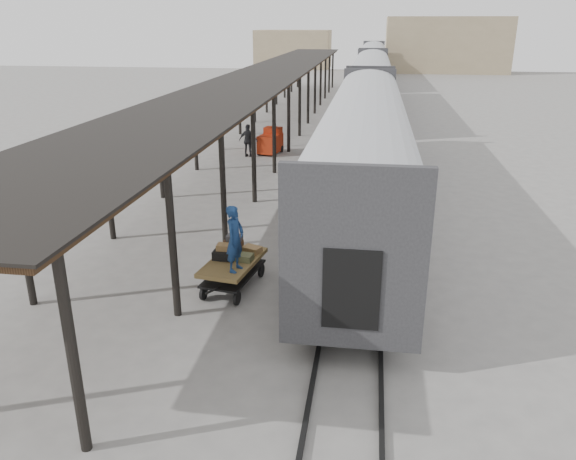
# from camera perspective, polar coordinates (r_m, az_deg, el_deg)

# --- Properties ---
(ground) EXTENTS (160.00, 160.00, 0.00)m
(ground) POSITION_cam_1_polar(r_m,az_deg,el_deg) (16.56, -4.42, -5.58)
(ground) COLOR slate
(ground) RESTS_ON ground
(train) EXTENTS (3.45, 76.01, 4.01)m
(train) POSITION_cam_1_polar(r_m,az_deg,el_deg) (48.50, 8.41, 14.81)
(train) COLOR silver
(train) RESTS_ON ground
(canopy) EXTENTS (4.90, 64.30, 4.15)m
(canopy) POSITION_cam_1_polar(r_m,az_deg,el_deg) (39.23, -1.68, 15.66)
(canopy) COLOR #422B19
(canopy) RESTS_ON ground
(rails) EXTENTS (1.54, 150.00, 0.12)m
(rails) POSITION_cam_1_polar(r_m,az_deg,el_deg) (49.02, 8.26, 11.77)
(rails) COLOR black
(rails) RESTS_ON ground
(building_far) EXTENTS (18.00, 10.00, 8.00)m
(building_far) POSITION_cam_1_polar(r_m,az_deg,el_deg) (93.15, 15.72, 17.68)
(building_far) COLOR tan
(building_far) RESTS_ON ground
(building_left) EXTENTS (12.00, 8.00, 6.00)m
(building_left) POSITION_cam_1_polar(r_m,az_deg,el_deg) (97.52, 0.55, 17.89)
(building_left) COLOR tan
(building_left) RESTS_ON ground
(baggage_cart) EXTENTS (1.62, 2.57, 0.86)m
(baggage_cart) POSITION_cam_1_polar(r_m,az_deg,el_deg) (16.16, -5.60, -3.76)
(baggage_cart) COLOR olive
(baggage_cart) RESTS_ON ground
(suitcase_stack) EXTENTS (1.32, 1.10, 0.58)m
(suitcase_stack) POSITION_cam_1_polar(r_m,az_deg,el_deg) (16.31, -5.52, -2.00)
(suitcase_stack) COLOR #3A3A3D
(suitcase_stack) RESTS_ON baggage_cart
(luggage_tug) EXTENTS (1.36, 1.85, 1.48)m
(luggage_tug) POSITION_cam_1_polar(r_m,az_deg,el_deg) (33.01, -1.78, 8.92)
(luggage_tug) COLOR #9C260E
(luggage_tug) RESTS_ON ground
(porter) EXTENTS (0.59, 0.76, 1.84)m
(porter) POSITION_cam_1_polar(r_m,az_deg,el_deg) (15.08, -5.41, -0.89)
(porter) COLOR navy
(porter) RESTS_ON baggage_cart
(pedestrian) EXTENTS (1.12, 0.56, 1.85)m
(pedestrian) POSITION_cam_1_polar(r_m,az_deg,el_deg) (32.25, -4.06, 9.05)
(pedestrian) COLOR black
(pedestrian) RESTS_ON ground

